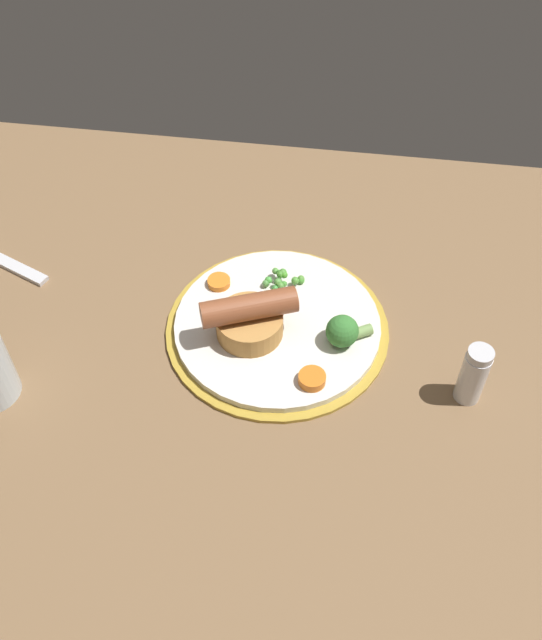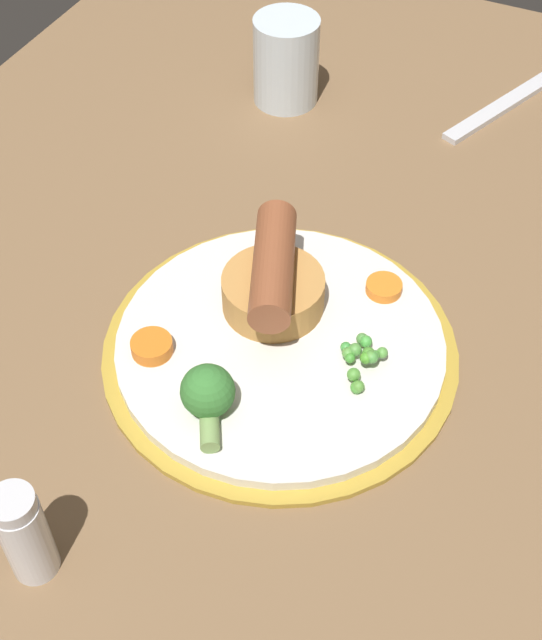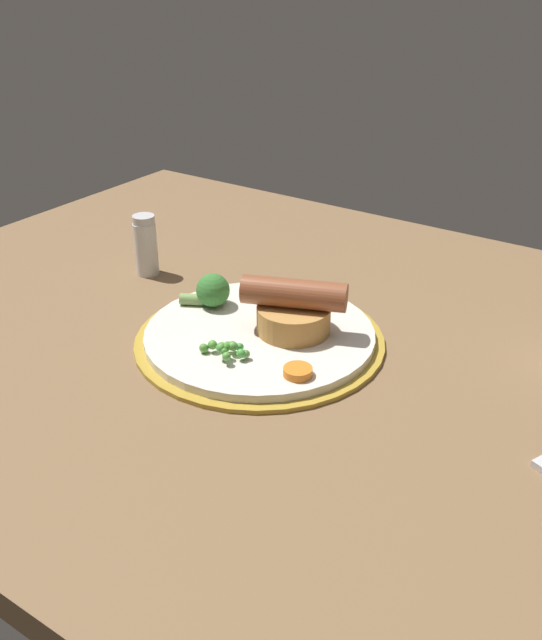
{
  "view_description": "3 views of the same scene",
  "coord_description": "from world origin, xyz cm",
  "px_view_note": "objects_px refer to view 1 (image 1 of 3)",
  "views": [
    {
      "loc": [
        10.06,
        -51.77,
        68.6
      ],
      "look_at": [
        2.36,
        2.12,
        5.74
      ],
      "focal_mm": 40.0,
      "sensor_mm": 36.0,
      "label": 1
    },
    {
      "loc": [
        42.26,
        20.73,
        54.67
      ],
      "look_at": [
        3.76,
        2.61,
        7.25
      ],
      "focal_mm": 50.0,
      "sensor_mm": 36.0,
      "label": 2
    },
    {
      "loc": [
        -35.2,
        57.26,
        41.28
      ],
      "look_at": [
        1.71,
        2.74,
        5.95
      ],
      "focal_mm": 40.0,
      "sensor_mm": 36.0,
      "label": 3
    }
  ],
  "objects_px": {
    "sausage_pudding": "(253,319)",
    "salt_shaker": "(473,375)",
    "broccoli_floret_near": "(344,331)",
    "carrot_slice_2": "(219,282)",
    "pea_pile": "(283,278)",
    "carrot_slice_0": "(312,379)",
    "dinner_plate": "(277,327)"
  },
  "relations": [
    {
      "from": "salt_shaker",
      "to": "sausage_pudding",
      "type": "bearing_deg",
      "value": 169.64
    },
    {
      "from": "pea_pile",
      "to": "carrot_slice_2",
      "type": "relative_size",
      "value": 1.81
    },
    {
      "from": "carrot_slice_0",
      "to": "salt_shaker",
      "type": "xyz_separation_m",
      "value": [
        0.17,
        0.02,
        0.02
      ]
    },
    {
      "from": "carrot_slice_2",
      "to": "salt_shaker",
      "type": "xyz_separation_m",
      "value": [
        0.3,
        -0.12,
        0.02
      ]
    },
    {
      "from": "carrot_slice_2",
      "to": "dinner_plate",
      "type": "bearing_deg",
      "value": -32.64
    },
    {
      "from": "sausage_pudding",
      "to": "salt_shaker",
      "type": "xyz_separation_m",
      "value": [
        0.25,
        -0.05,
        -0.0
      ]
    },
    {
      "from": "sausage_pudding",
      "to": "salt_shaker",
      "type": "distance_m",
      "value": 0.25
    },
    {
      "from": "broccoli_floret_near",
      "to": "carrot_slice_2",
      "type": "relative_size",
      "value": 1.96
    },
    {
      "from": "dinner_plate",
      "to": "pea_pile",
      "type": "relative_size",
      "value": 5.19
    },
    {
      "from": "pea_pile",
      "to": "broccoli_floret_near",
      "type": "bearing_deg",
      "value": -45.19
    },
    {
      "from": "sausage_pudding",
      "to": "carrot_slice_0",
      "type": "bearing_deg",
      "value": 119.01
    },
    {
      "from": "sausage_pudding",
      "to": "pea_pile",
      "type": "bearing_deg",
      "value": -127.5
    },
    {
      "from": "sausage_pudding",
      "to": "broccoli_floret_near",
      "type": "distance_m",
      "value": 0.1
    },
    {
      "from": "dinner_plate",
      "to": "sausage_pudding",
      "type": "relative_size",
      "value": 2.36
    },
    {
      "from": "pea_pile",
      "to": "salt_shaker",
      "type": "height_order",
      "value": "salt_shaker"
    },
    {
      "from": "dinner_plate",
      "to": "salt_shaker",
      "type": "distance_m",
      "value": 0.23
    },
    {
      "from": "sausage_pudding",
      "to": "salt_shaker",
      "type": "relative_size",
      "value": 1.44
    },
    {
      "from": "pea_pile",
      "to": "carrot_slice_0",
      "type": "height_order",
      "value": "pea_pile"
    },
    {
      "from": "pea_pile",
      "to": "carrot_slice_0",
      "type": "distance_m",
      "value": 0.15
    },
    {
      "from": "dinner_plate",
      "to": "pea_pile",
      "type": "xyz_separation_m",
      "value": [
        -0.0,
        0.06,
        0.02
      ]
    },
    {
      "from": "carrot_slice_2",
      "to": "carrot_slice_0",
      "type": "bearing_deg",
      "value": -45.46
    },
    {
      "from": "broccoli_floret_near",
      "to": "carrot_slice_0",
      "type": "distance_m",
      "value": 0.07
    },
    {
      "from": "pea_pile",
      "to": "broccoli_floret_near",
      "type": "distance_m",
      "value": 0.12
    },
    {
      "from": "sausage_pudding",
      "to": "carrot_slice_0",
      "type": "distance_m",
      "value": 0.1
    },
    {
      "from": "pea_pile",
      "to": "salt_shaker",
      "type": "distance_m",
      "value": 0.26
    },
    {
      "from": "broccoli_floret_near",
      "to": "salt_shaker",
      "type": "relative_size",
      "value": 0.71
    },
    {
      "from": "carrot_slice_2",
      "to": "salt_shaker",
      "type": "relative_size",
      "value": 0.36
    },
    {
      "from": "sausage_pudding",
      "to": "carrot_slice_2",
      "type": "bearing_deg",
      "value": -74.33
    },
    {
      "from": "dinner_plate",
      "to": "carrot_slice_2",
      "type": "bearing_deg",
      "value": 147.36
    },
    {
      "from": "dinner_plate",
      "to": "carrot_slice_2",
      "type": "xyz_separation_m",
      "value": [
        -0.08,
        0.05,
        0.01
      ]
    },
    {
      "from": "sausage_pudding",
      "to": "broccoli_floret_near",
      "type": "relative_size",
      "value": 2.03
    },
    {
      "from": "pea_pile",
      "to": "carrot_slice_2",
      "type": "bearing_deg",
      "value": -171.37
    }
  ]
}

